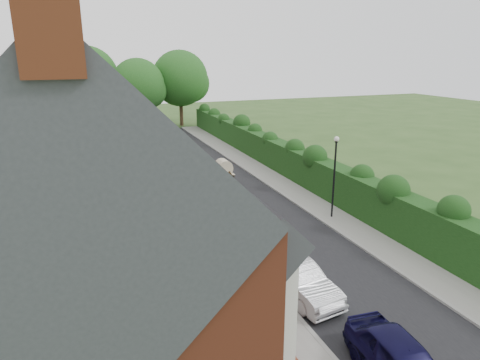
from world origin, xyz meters
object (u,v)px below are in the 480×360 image
object	(u,v)px
car_green	(201,171)
car_black	(146,127)
car_silver_a	(296,279)
horse_cart	(223,171)
car_white	(207,192)
horse	(231,183)
car_red	(187,162)
car_silver_b	(263,231)
lamppost	(335,167)
car_beige	(165,149)
car_grey	(159,137)

from	to	relation	value
car_green	car_black	bearing A→B (deg)	86.42
car_silver_a	horse_cart	bearing A→B (deg)	73.04
car_silver_a	car_white	size ratio (longest dim) A/B	0.83
car_white	car_black	size ratio (longest dim) A/B	1.37
car_green	horse	distance (m)	4.23
car_green	car_red	distance (m)	2.96
car_white	car_silver_b	bearing A→B (deg)	-91.19
car_white	horse	bearing A→B (deg)	27.70
car_white	horse_cart	xyz separation A→B (m)	(2.38, 3.57, 0.37)
lamppost	car_silver_b	distance (m)	6.27
car_silver_b	car_black	size ratio (longest dim) A/B	1.26
car_beige	horse	distance (m)	12.81
car_green	car_beige	xyz separation A→B (m)	(-1.20, 8.52, 0.16)
horse	car_grey	bearing A→B (deg)	-87.61
car_red	horse_cart	world-z (taller)	horse_cart
lamppost	car_green	xyz separation A→B (m)	(-5.17, 11.28, -2.65)
car_silver_b	car_grey	world-z (taller)	car_silver_b
car_red	horse	size ratio (longest dim) A/B	2.74
car_white	car_red	distance (m)	8.80
car_white	car_black	bearing A→B (deg)	80.09
car_silver_a	car_grey	xyz separation A→B (m)	(0.61, 34.40, -0.10)
car_black	car_silver_b	bearing A→B (deg)	-82.57
car_green	car_beige	size ratio (longest dim) A/B	0.66
car_silver_a	car_grey	distance (m)	34.40
car_silver_b	car_green	distance (m)	13.05
car_white	car_grey	xyz separation A→B (m)	(0.78, 21.95, -0.15)
car_silver_a	car_beige	size ratio (longest dim) A/B	0.79
lamppost	horse	world-z (taller)	lamppost
car_silver_a	horse	size ratio (longest dim) A/B	2.76
horse_cart	car_black	bearing A→B (deg)	94.19
car_red	car_black	size ratio (longest dim) A/B	1.14
car_white	car_grey	size ratio (longest dim) A/B	1.22
car_beige	horse_cart	world-z (taller)	horse_cart
car_silver_b	car_black	bearing A→B (deg)	102.44
car_black	car_white	bearing A→B (deg)	-84.31
car_black	car_red	bearing A→B (deg)	-82.47
car_green	horse_cart	xyz separation A→B (m)	(1.15, -2.27, 0.52)
horse	horse_cart	size ratio (longest dim) A/B	0.59
car_silver_a	car_grey	size ratio (longest dim) A/B	1.02
car_silver_a	horse	distance (m)	14.39
car_silver_b	car_red	bearing A→B (deg)	102.31
car_green	car_black	size ratio (longest dim) A/B	0.94
car_silver_b	car_red	distance (m)	15.97
horse	horse_cart	distance (m)	1.86
car_grey	horse_cart	size ratio (longest dim) A/B	1.60
car_white	car_grey	world-z (taller)	car_white
car_red	horse	distance (m)	7.17
lamppost	car_green	distance (m)	12.68
car_white	car_green	xyz separation A→B (m)	(1.23, 5.84, -0.15)
car_red	car_beige	xyz separation A→B (m)	(-0.77, 5.60, 0.05)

